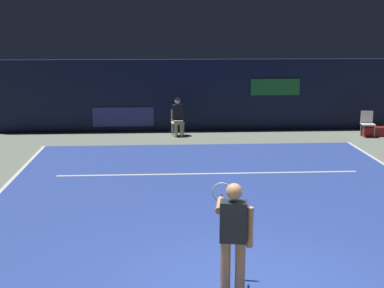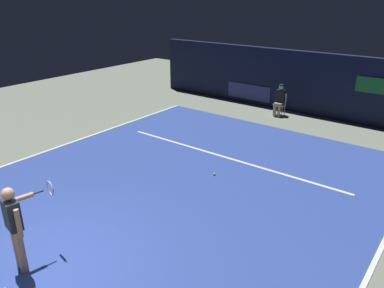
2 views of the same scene
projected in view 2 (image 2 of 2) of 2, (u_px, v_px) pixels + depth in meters
ground_plane at (189, 180)px, 10.39m from camera, size 29.73×29.73×0.00m
court_surface at (189, 180)px, 10.39m from camera, size 10.01×10.99×0.01m
line_sideline_left at (381, 249)px, 7.59m from camera, size 0.10×10.99×0.01m
line_sideline_right at (78, 140)px, 13.18m from camera, size 0.10×10.99×0.01m
line_service at (226, 157)px, 11.80m from camera, size 7.80×0.10×0.01m
back_wall at (305, 83)px, 15.80m from camera, size 14.77×0.33×2.60m
tennis_player at (16, 224)px, 6.71m from camera, size 0.51×1.00×1.73m
line_judge_on_chair at (280, 100)px, 15.65m from camera, size 0.48×0.56×1.32m
tennis_ball at (214, 174)px, 10.64m from camera, size 0.07×0.07×0.07m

